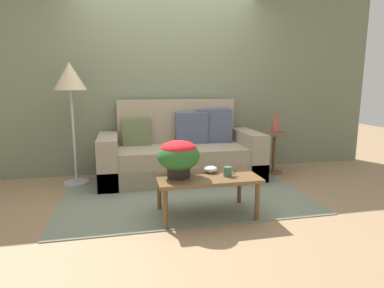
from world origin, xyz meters
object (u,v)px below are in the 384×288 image
Objects in this scene: potted_plant at (179,155)px; couch at (181,154)px; coffee_table at (206,179)px; floor_lamp at (70,83)px; table_vase at (276,125)px; side_table at (274,145)px; coffee_mug at (228,172)px; snack_bowl at (211,169)px.

couch is at bearing 78.63° from potted_plant.
potted_plant is (-0.27, -0.01, 0.25)m from coffee_table.
coffee_table is (0.00, -1.33, 0.03)m from couch.
floor_lamp reaches higher than potted_plant.
potted_plant is 1.43× the size of table_vase.
side_table reaches higher than coffee_mug.
side_table is 2.08m from potted_plant.
table_vase is (1.34, -0.07, 0.38)m from couch.
floor_lamp is at bearing 179.60° from couch.
coffee_table is at bearing 156.17° from coffee_mug.
coffee_table is 1.87m from table_vase.
snack_bowl is (1.44, -1.27, -0.84)m from floor_lamp.
table_vase is at bearing 42.89° from snack_bowl.
floor_lamp is at bearing 137.77° from coffee_mug.
table_vase reaches higher than coffee_table.
floor_lamp is at bearing 178.71° from side_table.
snack_bowl is at bearing -137.11° from table_vase.
potted_plant is 2.05m from table_vase.
snack_bowl reaches higher than coffee_table.
side_table is 1.79m from coffee_mug.
potted_plant is 0.39m from snack_bowl.
table_vase is at bearing -1.67° from floor_lamp.
snack_bowl is (-0.13, 0.16, -0.01)m from coffee_mug.
floor_lamp is at bearing 129.37° from potted_plant.
coffee_mug is at bearing -82.23° from couch.
couch is 1.39m from potted_plant.
table_vase is (1.61, 1.27, 0.09)m from potted_plant.
floor_lamp is 2.09m from snack_bowl.
snack_bowl is (0.06, 0.07, 0.08)m from coffee_table.
couch reaches higher than snack_bowl.
coffee_table is 0.13m from snack_bowl.
side_table is 1.76m from snack_bowl.
side_table is (1.35, -0.05, 0.08)m from couch.
couch is 1.35m from side_table.
potted_plant reaches higher than side_table.
coffee_table is 0.37m from potted_plant.
couch reaches higher than table_vase.
snack_bowl is at bearing -87.00° from couch.
coffee_mug is 0.92× the size of snack_bowl.
potted_plant is 3.24× the size of coffee_mug.
floor_lamp reaches higher than snack_bowl.
potted_plant is 3.00× the size of snack_bowl.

